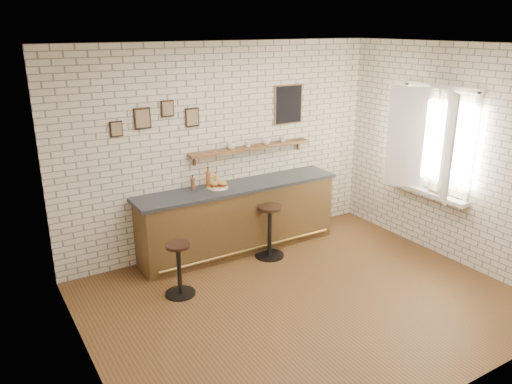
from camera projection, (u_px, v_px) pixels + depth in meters
The scene contains 21 objects.
ground at pixel (304, 301), 6.09m from camera, with size 5.00×5.00×0.00m, color brown.
bar_counter at pixel (239, 218), 7.34m from camera, with size 3.10×0.65×1.01m.
sandwich_plate at pixel (218, 188), 7.05m from camera, with size 0.28×0.28×0.01m, color white.
ciabatta_sandwich at pixel (219, 184), 7.04m from camera, with size 0.25×0.17×0.08m.
potato_chips at pixel (217, 187), 7.04m from camera, with size 0.27×0.19×0.00m.
bitters_bottle_brown at pixel (193, 184), 6.96m from camera, with size 0.07×0.07×0.21m.
bitters_bottle_white at pixel (208, 180), 7.08m from camera, with size 0.06×0.06×0.24m.
bitters_bottle_amber at pixel (208, 179), 7.07m from camera, with size 0.07×0.07×0.29m.
condiment_bottle_yellow at pixel (216, 180), 7.15m from camera, with size 0.06×0.06×0.20m.
bar_stool_left at pixel (179, 268), 6.13m from camera, with size 0.38×0.38×0.69m.
bar_stool_right at pixel (270, 230), 7.14m from camera, with size 0.44×0.44×0.77m.
wall_shelf at pixel (252, 148), 7.36m from camera, with size 2.00×0.18×0.18m.
shelf_cup_a at pixel (231, 146), 7.17m from camera, with size 0.13×0.13×0.10m, color white.
shelf_cup_b at pixel (248, 144), 7.30m from camera, with size 0.10×0.10×0.09m, color white.
shelf_cup_c at pixel (266, 141), 7.46m from camera, with size 0.13×0.13×0.11m, color white.
shelf_cup_d at pixel (283, 139), 7.61m from camera, with size 0.10×0.10×0.09m, color white.
back_wall_decor at pixel (238, 110), 7.15m from camera, with size 2.96×0.02×0.56m.
window_sill at pixel (427, 192), 7.23m from camera, with size 0.20×1.35×0.06m.
casement_window at pixel (430, 142), 6.97m from camera, with size 0.40×1.30×1.56m.
book_lower at pixel (434, 192), 7.09m from camera, with size 0.16×0.21×0.02m, color tan.
book_upper at pixel (432, 190), 7.11m from camera, with size 0.16×0.21×0.02m, color tan.
Camera 1 is at (-3.28, -4.27, 3.21)m, focal length 35.00 mm.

